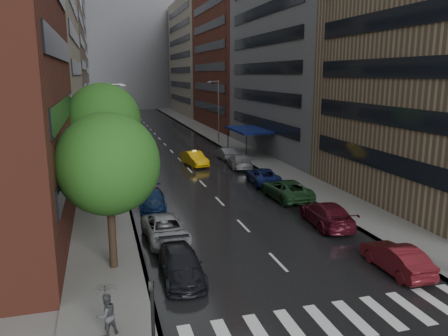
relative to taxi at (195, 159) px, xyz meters
The scene contains 19 objects.
ground 30.23m from the taxi, 91.89° to the right, with size 220.00×220.00×0.00m, color gray.
road 19.83m from the taxi, 92.88° to the left, with size 14.00×140.00×0.01m, color black.
sidewalk_left 22.19m from the taxi, 116.80° to the left, with size 4.00×140.00×0.15m, color gray.
sidewalk_right 21.36m from the taxi, 67.98° to the left, with size 4.00×140.00×0.15m, color gray.
crosswalk 32.23m from the taxi, 91.42° to the right, with size 13.15×2.80×0.01m.
buildings_left 36.11m from the taxi, 119.24° to the left, with size 8.00×108.00×38.00m.
buildings_right 33.18m from the taxi, 62.14° to the left, with size 8.05×109.10×36.00m.
building_far 89.11m from the taxi, 90.65° to the left, with size 40.00×14.00×32.00m, color slate.
tree_near 26.92m from the taxi, 111.25° to the right, with size 5.15×5.15×8.22m.
tree_mid 15.52m from the taxi, 131.54° to the right, with size 5.86×5.86×9.34m.
tree_far 10.70m from the taxi, 165.22° to the left, with size 4.39×4.39×6.99m.
taxi is the anchor object (origin of this frame).
parked_cars_left 13.42m from the taxi, 118.47° to the right, with size 2.65×34.91×1.51m.
parked_cars_right 13.83m from the taxi, 71.43° to the right, with size 2.90×36.28×1.61m.
ped_black_umbrella 32.52m from the taxi, 108.01° to the right, with size 1.04×0.98×2.09m.
traffic_light 34.90m from the taxi, 104.27° to the right, with size 0.18×0.15×3.45m.
street_lamp_left 9.64m from the taxi, behind, with size 1.74×0.22×9.00m.
street_lamp_right 16.76m from the taxi, 65.56° to the left, with size 1.74×0.22×9.00m.
awning 9.60m from the taxi, 30.97° to the left, with size 4.00×8.00×3.12m.
Camera 1 is at (-8.87, -16.42, 10.00)m, focal length 35.00 mm.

